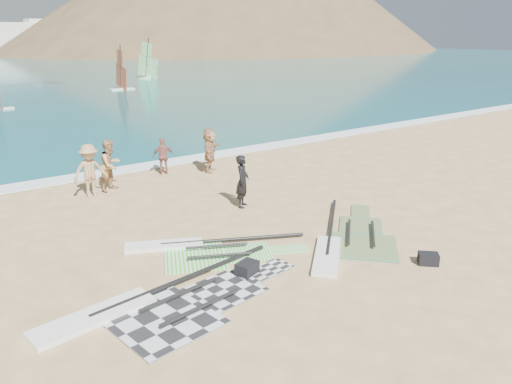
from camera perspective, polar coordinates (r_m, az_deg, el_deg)
ground at (r=12.81m, az=9.34°, el=-9.05°), size 300.00×300.00×0.00m
surf_line at (r=22.56m, az=-13.38°, el=2.64°), size 300.00×1.20×0.04m
headland_main at (r=166.57m, az=-2.21°, el=15.93°), size 143.00×143.00×45.00m
headland_minor at (r=195.86m, az=4.92°, el=16.18°), size 70.00×70.00×28.00m
rig_grey at (r=11.38m, az=-11.02°, el=-12.54°), size 6.33×2.82×0.20m
rig_green at (r=13.83m, az=-6.28°, el=-6.57°), size 4.72×3.37×0.20m
rig_orange at (r=14.52m, az=10.23°, el=-5.53°), size 5.08×4.43×0.20m
gear_bag_near at (r=12.43m, az=-1.03°, el=-8.78°), size 0.65×0.56×0.35m
gear_bag_far at (r=13.74m, az=19.09°, el=-7.22°), size 0.60×0.60×0.30m
person_wetsuit at (r=16.90m, az=-1.56°, el=1.23°), size 0.78×0.77×1.81m
beachgoer_left at (r=19.49m, az=-16.28°, el=2.99°), size 1.19×1.10×1.95m
beachgoer_mid at (r=18.84m, az=-18.44°, el=2.29°), size 1.31×0.81×1.96m
beachgoer_back at (r=21.23m, az=-10.54°, el=4.04°), size 0.98×0.63×1.55m
beachgoer_right at (r=21.31m, az=-5.30°, el=4.80°), size 1.60×1.67×1.89m
windsurfer_centre at (r=53.70m, az=-15.15°, el=12.57°), size 2.48×3.03×4.52m
windsurfer_right at (r=66.09m, az=-12.27°, el=13.76°), size 2.81×3.04×5.00m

